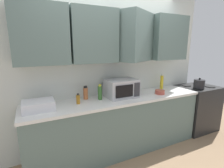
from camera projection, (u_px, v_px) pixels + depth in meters
The scene contains 12 objects.
wall_back_with_cabinets at pixel (113, 53), 2.68m from camera, with size 3.68×0.62×2.60m.
counter_run at pixel (119, 124), 2.73m from camera, with size 2.81×0.63×0.90m.
stove_range at pixel (196, 107), 3.48m from camera, with size 0.76×0.64×0.91m.
kettle at pixel (199, 84), 3.17m from camera, with size 0.19×0.19×0.20m.
microwave at pixel (121, 88), 2.66m from camera, with size 0.48×0.37×0.28m.
dish_rack at pixel (38, 105), 2.12m from camera, with size 0.38×0.30×0.12m, color silver.
bottle_soy_dark at pixel (133, 87), 2.98m from camera, with size 0.05×0.05×0.18m.
bottle_yellow_mustard at pixel (162, 82), 3.17m from camera, with size 0.06×0.06×0.28m.
bottle_spice_jar at pixel (86, 93), 2.55m from camera, with size 0.07×0.07×0.20m.
bottle_green_oil at pixel (100, 92), 2.53m from camera, with size 0.06×0.06×0.23m.
bottle_amber_vinegar at pixel (78, 99), 2.35m from camera, with size 0.05×0.05×0.15m.
bowl_ceramic_small at pixel (160, 92), 2.84m from camera, with size 0.16×0.16×0.06m, color #B24C3D.
Camera 1 is at (-1.21, -2.51, 1.69)m, focal length 27.12 mm.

